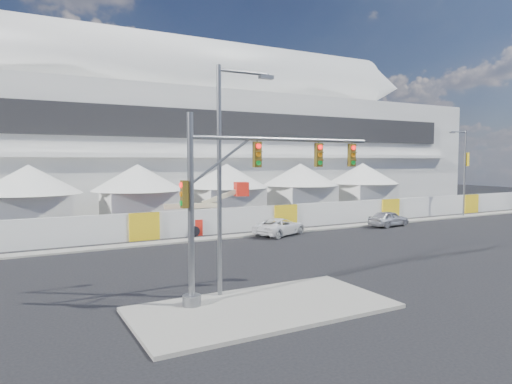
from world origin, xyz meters
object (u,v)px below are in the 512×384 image
streetlight_curb (464,167)px  boom_lift (184,221)px  streetlight_median (225,164)px  lot_car_a (367,208)px  traffic_mast (235,199)px  sedan_silver (389,219)px  lot_car_c (99,224)px  pickup_curb (280,227)px

streetlight_curb → boom_lift: (-28.68, 3.00, -4.02)m
streetlight_median → boom_lift: streetlight_median is taller
lot_car_a → traffic_mast: traffic_mast is taller
traffic_mast → streetlight_curb: bearing=23.4°
sedan_silver → streetlight_curb: streetlight_curb is taller
lot_car_c → streetlight_curb: 35.33m
pickup_curb → streetlight_curb: 22.76m
sedan_silver → pickup_curb: 10.74m
lot_car_a → streetlight_median: 33.34m
lot_car_c → boom_lift: bearing=-130.0°
streetlight_median → streetlight_curb: bearing=22.3°
pickup_curb → streetlight_curb: streetlight_curb is taller
pickup_curb → boom_lift: boom_lift is taller
lot_car_a → lot_car_c: (-27.73, 0.37, 0.03)m
lot_car_a → traffic_mast: (-26.02, -20.89, 3.60)m
pickup_curb → streetlight_median: streetlight_median is taller
sedan_silver → streetlight_median: streetlight_median is taller
sedan_silver → streetlight_median: (-21.11, -11.94, 4.90)m
lot_car_c → streetlight_median: (1.62, -20.50, 4.93)m
pickup_curb → streetlight_curb: size_ratio=0.54×
lot_car_c → streetlight_median: size_ratio=0.48×
streetlight_median → sedan_silver: bearing=29.5°
traffic_mast → boom_lift: 17.86m
pickup_curb → streetlight_median: bearing=116.4°
traffic_mast → streetlight_median: streetlight_median is taller
streetlight_curb → pickup_curb: bearing=-177.9°
streetlight_median → boom_lift: (4.02, 16.38, -4.51)m
sedan_silver → traffic_mast: size_ratio=0.45×
pickup_curb → lot_car_c: bearing=32.5°
boom_lift → pickup_curb: bearing=-21.0°
streetlight_curb → boom_lift: size_ratio=1.09×
sedan_silver → streetlight_curb: (11.59, 1.44, 4.41)m
lot_car_a → boom_lift: size_ratio=0.47×
pickup_curb → traffic_mast: traffic_mast is taller
traffic_mast → sedan_silver: bearing=31.1°
lot_car_a → lot_car_c: size_ratio=0.84×
lot_car_a → streetlight_median: (-26.10, -20.13, 4.96)m
lot_car_a → lot_car_c: bearing=133.9°
sedan_silver → lot_car_a: sedan_silver is taller
streetlight_median → traffic_mast: bearing=-83.8°
pickup_curb → lot_car_a: size_ratio=1.25×
sedan_silver → lot_car_a: (4.99, 8.19, -0.06)m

